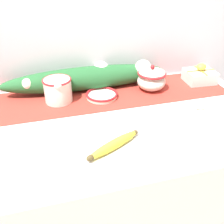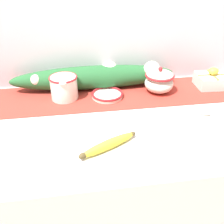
{
  "view_description": "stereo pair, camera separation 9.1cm",
  "coord_description": "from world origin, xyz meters",
  "px_view_note": "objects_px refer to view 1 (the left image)",
  "views": [
    {
      "loc": [
        -0.17,
        -0.78,
        1.44
      ],
      "look_at": [
        0.04,
        -0.03,
        0.97
      ],
      "focal_mm": 40.0,
      "sensor_mm": 36.0,
      "label": 1
    },
    {
      "loc": [
        -0.08,
        -0.8,
        1.44
      ],
      "look_at": [
        0.04,
        -0.03,
        0.97
      ],
      "focal_mm": 40.0,
      "sensor_mm": 36.0,
      "label": 2
    }
  ],
  "objects_px": {
    "sugar_bowl": "(151,79)",
    "cream_pitcher": "(58,89)",
    "spoon": "(197,108)",
    "banana": "(114,144)",
    "gift_box": "(200,76)",
    "small_dish": "(102,95)"
  },
  "relations": [
    {
      "from": "sugar_bowl",
      "to": "banana",
      "type": "xyz_separation_m",
      "value": [
        -0.28,
        -0.37,
        -0.04
      ]
    },
    {
      "from": "spoon",
      "to": "gift_box",
      "type": "xyz_separation_m",
      "value": [
        0.15,
        0.23,
        0.03
      ]
    },
    {
      "from": "banana",
      "to": "spoon",
      "type": "xyz_separation_m",
      "value": [
        0.4,
        0.15,
        -0.01
      ]
    },
    {
      "from": "banana",
      "to": "gift_box",
      "type": "height_order",
      "value": "gift_box"
    },
    {
      "from": "sugar_bowl",
      "to": "gift_box",
      "type": "xyz_separation_m",
      "value": [
        0.27,
        0.02,
        -0.02
      ]
    },
    {
      "from": "cream_pitcher",
      "to": "gift_box",
      "type": "relative_size",
      "value": 0.97
    },
    {
      "from": "sugar_bowl",
      "to": "cream_pitcher",
      "type": "bearing_deg",
      "value": 179.88
    },
    {
      "from": "cream_pitcher",
      "to": "gift_box",
      "type": "bearing_deg",
      "value": 1.31
    },
    {
      "from": "cream_pitcher",
      "to": "small_dish",
      "type": "distance_m",
      "value": 0.19
    },
    {
      "from": "sugar_bowl",
      "to": "spoon",
      "type": "distance_m",
      "value": 0.25
    },
    {
      "from": "sugar_bowl",
      "to": "banana",
      "type": "distance_m",
      "value": 0.47
    },
    {
      "from": "spoon",
      "to": "gift_box",
      "type": "height_order",
      "value": "gift_box"
    },
    {
      "from": "sugar_bowl",
      "to": "gift_box",
      "type": "relative_size",
      "value": 0.91
    },
    {
      "from": "small_dish",
      "to": "banana",
      "type": "height_order",
      "value": "banana"
    },
    {
      "from": "small_dish",
      "to": "spoon",
      "type": "height_order",
      "value": "small_dish"
    },
    {
      "from": "sugar_bowl",
      "to": "spoon",
      "type": "bearing_deg",
      "value": -61.73
    },
    {
      "from": "cream_pitcher",
      "to": "gift_box",
      "type": "xyz_separation_m",
      "value": [
        0.69,
        0.02,
        -0.02
      ]
    },
    {
      "from": "cream_pitcher",
      "to": "sugar_bowl",
      "type": "distance_m",
      "value": 0.43
    },
    {
      "from": "cream_pitcher",
      "to": "spoon",
      "type": "distance_m",
      "value": 0.58
    },
    {
      "from": "cream_pitcher",
      "to": "small_dish",
      "type": "height_order",
      "value": "cream_pitcher"
    },
    {
      "from": "banana",
      "to": "spoon",
      "type": "relative_size",
      "value": 1.14
    },
    {
      "from": "cream_pitcher",
      "to": "banana",
      "type": "xyz_separation_m",
      "value": [
        0.14,
        -0.37,
        -0.04
      ]
    }
  ]
}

